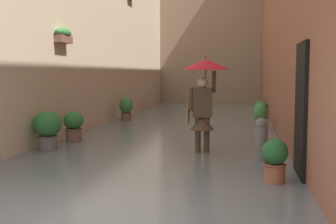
{
  "coord_description": "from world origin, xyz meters",
  "views": [
    {
      "loc": [
        -1.73,
        4.21,
        1.71
      ],
      "look_at": [
        -0.37,
        -3.7,
        0.99
      ],
      "focal_mm": 46.21,
      "sensor_mm": 36.0,
      "label": 1
    }
  ],
  "objects_px": {
    "potted_plant_mid_left": "(275,161)",
    "potted_plant_far_left": "(260,110)",
    "mooring_bollard": "(261,141)",
    "potted_plant_near_right": "(74,126)",
    "potted_plant_far_right": "(126,108)",
    "potted_plant_near_left": "(260,116)",
    "potted_plant_mid_right": "(48,128)",
    "person_wading": "(204,87)"
  },
  "relations": [
    {
      "from": "potted_plant_near_right",
      "to": "potted_plant_mid_right",
      "type": "distance_m",
      "value": 1.17
    },
    {
      "from": "potted_plant_far_right",
      "to": "potted_plant_mid_right",
      "type": "bearing_deg",
      "value": 88.71
    },
    {
      "from": "potted_plant_mid_left",
      "to": "mooring_bollard",
      "type": "xyz_separation_m",
      "value": [
        0.14,
        -1.69,
        0.04
      ]
    },
    {
      "from": "potted_plant_far_left",
      "to": "potted_plant_near_right",
      "type": "bearing_deg",
      "value": 53.57
    },
    {
      "from": "person_wading",
      "to": "potted_plant_far_right",
      "type": "height_order",
      "value": "person_wading"
    },
    {
      "from": "person_wading",
      "to": "potted_plant_far_left",
      "type": "xyz_separation_m",
      "value": [
        -1.44,
        -7.2,
        -1.06
      ]
    },
    {
      "from": "potted_plant_mid_right",
      "to": "mooring_bollard",
      "type": "distance_m",
      "value": 4.46
    },
    {
      "from": "mooring_bollard",
      "to": "potted_plant_mid_left",
      "type": "bearing_deg",
      "value": 94.63
    },
    {
      "from": "potted_plant_near_left",
      "to": "mooring_bollard",
      "type": "distance_m",
      "value": 4.64
    },
    {
      "from": "potted_plant_mid_left",
      "to": "potted_plant_near_right",
      "type": "height_order",
      "value": "potted_plant_near_right"
    },
    {
      "from": "potted_plant_mid_right",
      "to": "mooring_bollard",
      "type": "bearing_deg",
      "value": 175.63
    },
    {
      "from": "potted_plant_mid_left",
      "to": "potted_plant_near_right",
      "type": "bearing_deg",
      "value": -35.54
    },
    {
      "from": "potted_plant_near_left",
      "to": "mooring_bollard",
      "type": "relative_size",
      "value": 0.95
    },
    {
      "from": "person_wading",
      "to": "potted_plant_far_right",
      "type": "relative_size",
      "value": 2.34
    },
    {
      "from": "person_wading",
      "to": "potted_plant_near_right",
      "type": "bearing_deg",
      "value": -15.85
    },
    {
      "from": "person_wading",
      "to": "potted_plant_mid_right",
      "type": "relative_size",
      "value": 2.28
    },
    {
      "from": "potted_plant_far_right",
      "to": "mooring_bollard",
      "type": "relative_size",
      "value": 1.01
    },
    {
      "from": "potted_plant_far_right",
      "to": "potted_plant_far_left",
      "type": "height_order",
      "value": "potted_plant_far_right"
    },
    {
      "from": "potted_plant_mid_left",
      "to": "potted_plant_far_left",
      "type": "bearing_deg",
      "value": -91.05
    },
    {
      "from": "potted_plant_near_right",
      "to": "potted_plant_far_right",
      "type": "xyz_separation_m",
      "value": [
        -0.02,
        -4.7,
        0.05
      ]
    },
    {
      "from": "potted_plant_near_right",
      "to": "potted_plant_far_right",
      "type": "height_order",
      "value": "potted_plant_far_right"
    },
    {
      "from": "potted_plant_far_right",
      "to": "mooring_bollard",
      "type": "distance_m",
      "value": 7.55
    },
    {
      "from": "potted_plant_mid_left",
      "to": "potted_plant_far_right",
      "type": "relative_size",
      "value": 0.83
    },
    {
      "from": "potted_plant_mid_left",
      "to": "potted_plant_near_right",
      "type": "relative_size",
      "value": 0.93
    },
    {
      "from": "potted_plant_mid_right",
      "to": "potted_plant_mid_left",
      "type": "bearing_deg",
      "value": 156.07
    },
    {
      "from": "potted_plant_near_left",
      "to": "mooring_bollard",
      "type": "bearing_deg",
      "value": 87.85
    },
    {
      "from": "potted_plant_far_right",
      "to": "person_wading",
      "type": "bearing_deg",
      "value": 119.57
    },
    {
      "from": "potted_plant_far_left",
      "to": "potted_plant_mid_right",
      "type": "distance_m",
      "value": 8.84
    },
    {
      "from": "potted_plant_far_right",
      "to": "potted_plant_mid_right",
      "type": "distance_m",
      "value": 5.86
    },
    {
      "from": "potted_plant_far_right",
      "to": "potted_plant_mid_left",
      "type": "bearing_deg",
      "value": 119.42
    },
    {
      "from": "potted_plant_near_left",
      "to": "potted_plant_mid_left",
      "type": "bearing_deg",
      "value": 89.67
    },
    {
      "from": "potted_plant_near_left",
      "to": "potted_plant_mid_right",
      "type": "distance_m",
      "value": 6.31
    },
    {
      "from": "potted_plant_near_left",
      "to": "potted_plant_far_left",
      "type": "bearing_deg",
      "value": -92.51
    },
    {
      "from": "person_wading",
      "to": "potted_plant_mid_right",
      "type": "bearing_deg",
      "value": 4.32
    },
    {
      "from": "potted_plant_near_left",
      "to": "potted_plant_far_right",
      "type": "distance_m",
      "value": 4.75
    },
    {
      "from": "person_wading",
      "to": "potted_plant_near_left",
      "type": "bearing_deg",
      "value": -107.86
    },
    {
      "from": "person_wading",
      "to": "potted_plant_near_left",
      "type": "height_order",
      "value": "person_wading"
    },
    {
      "from": "potted_plant_mid_left",
      "to": "potted_plant_mid_right",
      "type": "distance_m",
      "value": 5.01
    },
    {
      "from": "potted_plant_near_right",
      "to": "potted_plant_near_left",
      "type": "bearing_deg",
      "value": -145.11
    },
    {
      "from": "potted_plant_near_left",
      "to": "potted_plant_far_left",
      "type": "distance_m",
      "value": 3.15
    },
    {
      "from": "potted_plant_near_right",
      "to": "potted_plant_far_left",
      "type": "xyz_separation_m",
      "value": [
        -4.64,
        -6.29,
        -0.06
      ]
    },
    {
      "from": "potted_plant_far_right",
      "to": "potted_plant_far_left",
      "type": "relative_size",
      "value": 1.27
    }
  ]
}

